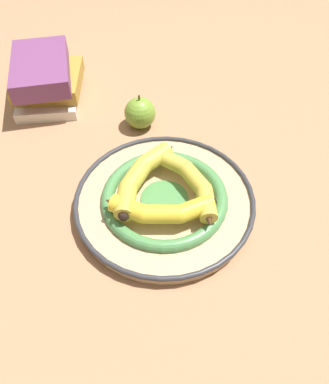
% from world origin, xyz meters
% --- Properties ---
extents(ground_plane, '(2.80, 2.80, 0.00)m').
position_xyz_m(ground_plane, '(0.00, 0.00, 0.00)').
color(ground_plane, '#A87A56').
extents(decorative_bowl, '(0.33, 0.33, 0.04)m').
position_xyz_m(decorative_bowl, '(0.02, 0.02, 0.02)').
color(decorative_bowl, tan).
rests_on(decorative_bowl, ground_plane).
extents(banana_a, '(0.19, 0.08, 0.03)m').
position_xyz_m(banana_a, '(0.02, 0.07, 0.05)').
color(banana_a, yellow).
rests_on(banana_a, decorative_bowl).
extents(banana_b, '(0.15, 0.16, 0.03)m').
position_xyz_m(banana_b, '(-0.02, -0.01, 0.05)').
color(banana_b, gold).
rests_on(banana_b, decorative_bowl).
extents(banana_c, '(0.08, 0.20, 0.03)m').
position_xyz_m(banana_c, '(0.07, 0.00, 0.05)').
color(banana_c, gold).
rests_on(banana_c, decorative_bowl).
extents(book_stack, '(0.19, 0.23, 0.10)m').
position_xyz_m(book_stack, '(0.37, -0.24, 0.05)').
color(book_stack, silver).
rests_on(book_stack, ground_plane).
extents(apple, '(0.07, 0.07, 0.08)m').
position_xyz_m(apple, '(0.13, -0.19, 0.03)').
color(apple, olive).
rests_on(apple, ground_plane).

